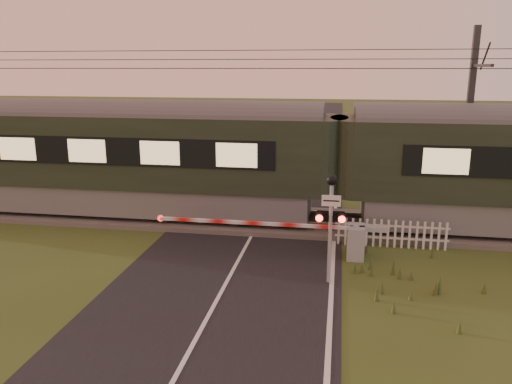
% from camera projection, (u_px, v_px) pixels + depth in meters
% --- Properties ---
extents(ground, '(160.00, 160.00, 0.00)m').
position_uv_depth(ground, '(216.00, 302.00, 12.13)').
color(ground, '#37461B').
rests_on(ground, ground).
extents(road, '(6.00, 140.00, 0.03)m').
position_uv_depth(road, '(215.00, 306.00, 11.90)').
color(road, black).
rests_on(road, ground).
extents(track_bed, '(140.00, 3.40, 0.39)m').
position_uv_depth(track_bed, '(259.00, 220.00, 18.33)').
color(track_bed, '#47423D').
rests_on(track_bed, ground).
extents(overhead_wires, '(120.00, 0.62, 0.62)m').
position_uv_depth(overhead_wires, '(259.00, 62.00, 16.95)').
color(overhead_wires, black).
rests_on(overhead_wires, ground).
extents(train, '(43.69, 3.01, 4.07)m').
position_uv_depth(train, '(338.00, 163.00, 17.33)').
color(train, slate).
rests_on(train, ground).
extents(boom_gate, '(7.06, 0.77, 1.02)m').
position_uv_depth(boom_gate, '(342.00, 239.00, 14.87)').
color(boom_gate, gray).
rests_on(boom_gate, ground).
extents(crossing_signal, '(0.74, 0.33, 2.92)m').
position_uv_depth(crossing_signal, '(331.00, 210.00, 12.74)').
color(crossing_signal, gray).
rests_on(crossing_signal, ground).
extents(picket_fence, '(3.51, 0.07, 0.90)m').
position_uv_depth(picket_fence, '(392.00, 234.00, 15.69)').
color(picket_fence, silver).
rests_on(picket_fence, ground).
extents(catenary_mast, '(0.22, 2.46, 6.99)m').
position_uv_depth(catenary_mast, '(469.00, 120.00, 18.38)').
color(catenary_mast, '#2D2D30').
rests_on(catenary_mast, ground).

